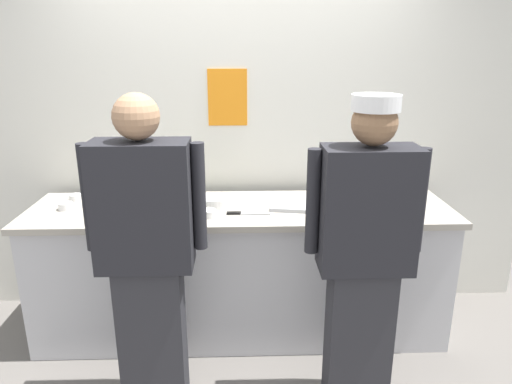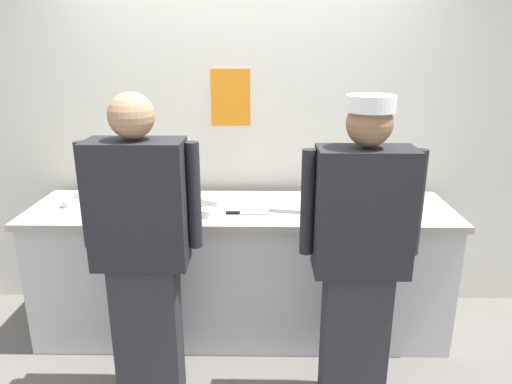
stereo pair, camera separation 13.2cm
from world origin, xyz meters
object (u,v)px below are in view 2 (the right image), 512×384
chef_center (360,253)px  mixing_bowl_steel (398,199)px  ramekin_orange_sauce (80,194)px  sheet_tray (312,205)px  ramekin_red_sauce (69,203)px  chef_near_left (142,249)px  squeeze_bottle_primary (187,190)px  chefs_knife (244,213)px  plate_stack_rear (215,202)px  plate_stack_front (130,196)px  ramekin_green_sauce (207,212)px

chef_center → mixing_bowl_steel: bearing=61.5°
chef_center → ramekin_orange_sauce: bearing=153.6°
mixing_bowl_steel → sheet_tray: (-0.56, -0.01, -0.05)m
ramekin_red_sauce → chef_center: bearing=-21.3°
sheet_tray → ramekin_orange_sauce: (-1.59, 0.18, 0.01)m
chef_near_left → ramekin_orange_sauce: size_ratio=20.39×
squeeze_bottle_primary → chefs_knife: squeeze_bottle_primary is taller
mixing_bowl_steel → ramekin_red_sauce: mixing_bowl_steel is taller
ramekin_orange_sauce → plate_stack_rear: bearing=-10.5°
chef_center → chefs_knife: size_ratio=6.22×
chef_near_left → squeeze_bottle_primary: chef_near_left is taller
squeeze_bottle_primary → mixing_bowl_steel: bearing=-3.1°
plate_stack_rear → chefs_knife: (0.19, -0.14, -0.03)m
plate_stack_front → ramekin_green_sauce: plate_stack_front is taller
ramekin_green_sauce → ramekin_red_sauce: size_ratio=1.09×
plate_stack_rear → chefs_knife: plate_stack_rear is taller
plate_stack_front → ramekin_red_sauce: plate_stack_front is taller
plate_stack_front → plate_stack_rear: 0.59m
ramekin_orange_sauce → chefs_knife: size_ratio=0.31×
chef_center → ramekin_red_sauce: 1.90m
chef_near_left → mixing_bowl_steel: bearing=24.1°
ramekin_green_sauce → plate_stack_front: bearing=154.3°
chef_near_left → ramekin_red_sauce: size_ratio=19.12×
chef_center → sheet_tray: bearing=104.1°
mixing_bowl_steel → ramekin_red_sauce: bearing=-179.5°
chef_near_left → ramekin_orange_sauce: chef_near_left is taller
chef_center → ramekin_red_sauce: chef_center is taller
chef_near_left → chef_center: (1.13, -0.03, 0.00)m
chef_near_left → ramekin_red_sauce: chef_near_left is taller
chefs_knife → mixing_bowl_steel: bearing=8.3°
plate_stack_rear → sheet_tray: size_ratio=0.38×
ramekin_orange_sauce → chefs_knife: bearing=-15.2°
sheet_tray → ramekin_green_sauce: 0.69m
chef_near_left → sheet_tray: size_ratio=3.30×
chef_center → ramekin_orange_sauce: (-1.77, 0.88, 0.02)m
plate_stack_front → plate_stack_rear: size_ratio=1.25×
chef_near_left → chef_center: size_ratio=1.01×
squeeze_bottle_primary → sheet_tray: bearing=-6.0°
ramekin_green_sauce → chefs_knife: bearing=10.7°
ramekin_red_sauce → chefs_knife: size_ratio=0.33×
mixing_bowl_steel → ramekin_green_sauce: 1.24m
chef_near_left → ramekin_green_sauce: 0.57m
plate_stack_rear → chefs_knife: size_ratio=0.72×
ramekin_red_sauce → chefs_knife: ramekin_red_sauce is taller
plate_stack_rear → ramekin_red_sauce: bearing=-179.4°
squeeze_bottle_primary → plate_stack_rear: bearing=-23.4°
plate_stack_rear → ramekin_green_sauce: 0.18m
chef_center → squeeze_bottle_primary: chef_center is taller
plate_stack_front → sheet_tray: bearing=-4.2°
chef_center → plate_stack_rear: chef_center is taller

